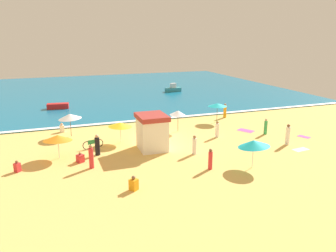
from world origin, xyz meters
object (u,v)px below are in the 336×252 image
(parked_bicycle, at_px, (93,144))
(beachgoer_7, at_px, (80,158))
(beachgoer_3, at_px, (225,111))
(beachgoer_5, at_px, (97,145))
(beachgoer_11, at_px, (91,157))
(beach_umbrella_2, at_px, (58,138))
(beachgoer_1, at_px, (288,135))
(beachgoer_2, at_px, (210,159))
(small_boat_0, at_px, (173,89))
(beachgoer_6, at_px, (134,184))
(beachgoer_9, at_px, (194,145))
(beach_umbrella_0, at_px, (178,113))
(beach_umbrella_3, at_px, (70,116))
(beachgoer_10, at_px, (62,128))
(small_boat_1, at_px, (58,106))
(lifeguard_cabana, at_px, (152,132))
(beachgoer_0, at_px, (266,127))
(beach_umbrella_5, at_px, (217,105))
(beach_umbrella_4, at_px, (254,143))
(beachgoer_8, at_px, (17,167))
(beach_umbrella_1, at_px, (120,125))
(beachgoer_4, at_px, (217,130))

(parked_bicycle, height_order, beachgoer_7, beachgoer_7)
(beachgoer_3, bearing_deg, beachgoer_5, -154.64)
(beachgoer_11, bearing_deg, beach_umbrella_2, 126.40)
(beachgoer_1, xyz_separation_m, beachgoer_2, (-8.85, -2.62, -0.15))
(parked_bicycle, xyz_separation_m, small_boat_0, (16.47, 24.00, 0.17))
(beachgoer_6, xyz_separation_m, small_boat_0, (15.20, 32.90, 0.16))
(beachgoer_3, xyz_separation_m, beachgoer_9, (-8.40, -9.95, -0.02))
(beach_umbrella_0, distance_m, beach_umbrella_3, 10.31)
(beachgoer_10, relative_size, small_boat_1, 0.33)
(beach_umbrella_3, height_order, small_boat_1, beach_umbrella_3)
(lifeguard_cabana, xyz_separation_m, beachgoer_7, (-6.00, -1.00, -1.19))
(beachgoer_0, bearing_deg, beach_umbrella_5, 111.15)
(beach_umbrella_4, height_order, small_boat_1, beach_umbrella_4)
(beachgoer_0, height_order, beachgoer_3, beachgoer_3)
(beach_umbrella_2, height_order, beachgoer_3, beach_umbrella_2)
(beach_umbrella_0, height_order, beach_umbrella_5, beach_umbrella_0)
(lifeguard_cabana, bearing_deg, beach_umbrella_4, -48.22)
(beach_umbrella_0, xyz_separation_m, beachgoer_0, (7.58, -3.85, -1.15))
(parked_bicycle, bearing_deg, beachgoer_11, -99.07)
(beachgoer_8, bearing_deg, beach_umbrella_1, 25.66)
(lifeguard_cabana, distance_m, beach_umbrella_1, 3.37)
(beach_umbrella_4, height_order, beachgoer_8, beach_umbrella_4)
(lifeguard_cabana, relative_size, beachgoer_6, 3.16)
(beachgoer_1, xyz_separation_m, small_boat_0, (0.36, 28.93, -0.33))
(beachgoer_5, xyz_separation_m, beachgoer_9, (7.35, -2.49, -0.06))
(beachgoer_4, xyz_separation_m, beachgoer_11, (-12.07, -3.53, 0.10))
(beachgoer_2, xyz_separation_m, beachgoer_7, (-8.61, 4.56, -0.41))
(beachgoer_1, bearing_deg, beachgoer_8, 175.81)
(beachgoer_7, relative_size, small_boat_0, 0.30)
(beach_umbrella_2, bearing_deg, beachgoer_0, -0.17)
(beachgoer_1, bearing_deg, beachgoer_2, -163.51)
(beachgoer_4, bearing_deg, beachgoer_1, -40.30)
(beach_umbrella_2, relative_size, beachgoer_11, 1.71)
(beachgoer_6, xyz_separation_m, small_boat_1, (-3.41, 25.73, 0.03))
(beachgoer_3, bearing_deg, beachgoer_9, -130.16)
(lifeguard_cabana, relative_size, beachgoer_7, 3.72)
(beach_umbrella_2, xyz_separation_m, beachgoer_8, (-2.89, -1.77, -1.31))
(beach_umbrella_0, bearing_deg, beachgoer_0, -26.92)
(beachgoer_4, xyz_separation_m, beachgoer_9, (-3.90, -3.44, 0.01))
(beachgoer_1, height_order, beachgoer_8, beachgoer_1)
(lifeguard_cabana, distance_m, beachgoer_0, 11.62)
(small_boat_1, bearing_deg, beach_umbrella_2, -92.13)
(beach_umbrella_0, relative_size, small_boat_1, 0.83)
(beach_umbrella_2, bearing_deg, beach_umbrella_5, 18.62)
(beach_umbrella_1, xyz_separation_m, beachgoer_6, (-1.26, -9.53, -1.27))
(beach_umbrella_0, bearing_deg, beachgoer_7, -152.47)
(beachgoer_4, distance_m, small_boat_1, 22.29)
(beach_umbrella_3, xyz_separation_m, beachgoer_3, (17.34, 1.49, -1.18))
(beach_umbrella_1, relative_size, beachgoer_1, 1.20)
(small_boat_1, bearing_deg, beachgoer_11, -86.15)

